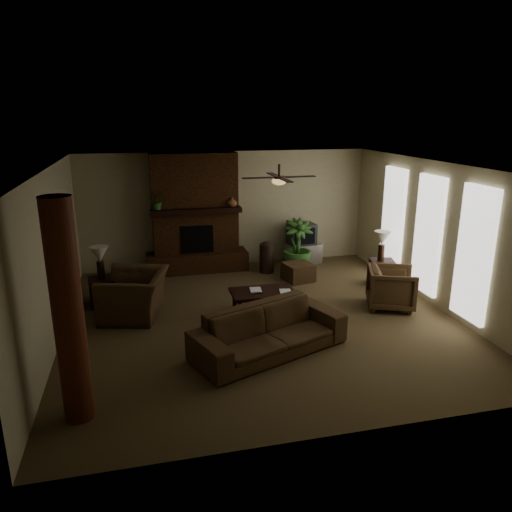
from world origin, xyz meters
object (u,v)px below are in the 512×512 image
object	(u,v)px
floor_vase	(267,255)
side_table_left	(103,291)
side_table_right	(382,272)
sofa	(269,324)
tv_stand	(303,253)
log_column	(68,314)
floor_plant	(297,257)
lamp_left	(100,256)
lamp_right	(382,240)
armchair_right	(391,286)
armchair_left	(134,288)
coffee_table	(263,294)
ottoman	(298,272)

from	to	relation	value
floor_vase	side_table_left	world-z (taller)	floor_vase
side_table_left	side_table_right	world-z (taller)	same
sofa	side_table_right	bearing A→B (deg)	16.12
sofa	tv_stand	bearing A→B (deg)	43.44
sofa	side_table_left	size ratio (longest dim) A/B	4.54
log_column	floor_plant	size ratio (longest dim) A/B	2.19
lamp_left	lamp_right	world-z (taller)	same
armchair_right	side_table_right	bearing A→B (deg)	1.44
floor_plant	floor_vase	bearing A→B (deg)	168.74
log_column	floor_plant	distance (m)	6.70
armchair_left	tv_stand	bearing A→B (deg)	134.95
sofa	coffee_table	world-z (taller)	sofa
log_column	armchair_left	world-z (taller)	log_column
log_column	floor_vase	world-z (taller)	log_column
floor_vase	tv_stand	bearing A→B (deg)	25.41
sofa	armchair_left	bearing A→B (deg)	114.79
armchair_left	side_table_right	distance (m)	5.36
armchair_left	lamp_left	world-z (taller)	lamp_left
armchair_left	floor_plant	size ratio (longest dim) A/B	1.00
side_table_left	lamp_left	world-z (taller)	lamp_left
armchair_left	sofa	bearing A→B (deg)	60.65
armchair_right	floor_vase	world-z (taller)	armchair_right
log_column	lamp_left	size ratio (longest dim) A/B	4.31
armchair_left	ottoman	distance (m)	3.82
lamp_right	sofa	bearing A→B (deg)	-141.65
armchair_left	floor_plant	xyz separation A→B (m)	(3.77, 1.79, -0.20)
tv_stand	lamp_left	size ratio (longest dim) A/B	1.31
lamp_left	side_table_right	distance (m)	5.99
lamp_left	side_table_right	bearing A→B (deg)	-1.81
sofa	lamp_left	bearing A→B (deg)	113.52
coffee_table	floor_plant	bearing A→B (deg)	57.43
side_table_left	lamp_left	bearing A→B (deg)	-126.21
sofa	coffee_table	xyz separation A→B (m)	(0.30, 1.59, -0.12)
ottoman	side_table_right	distance (m)	1.85
floor_plant	lamp_left	xyz separation A→B (m)	(-4.39, -1.08, 0.64)
ottoman	lamp_left	world-z (taller)	lamp_left
log_column	ottoman	bearing A→B (deg)	44.95
sofa	armchair_right	bearing A→B (deg)	2.40
log_column	armchair_right	world-z (taller)	log_column
coffee_table	side_table_right	world-z (taller)	side_table_right
tv_stand	floor_plant	size ratio (longest dim) A/B	0.67
tv_stand	lamp_right	world-z (taller)	lamp_right
ottoman	floor_plant	size ratio (longest dim) A/B	0.47
tv_stand	lamp_left	world-z (taller)	lamp_left
armchair_left	lamp_left	size ratio (longest dim) A/B	1.97
floor_vase	floor_plant	distance (m)	0.73
sofa	side_table_left	xyz separation A→B (m)	(-2.69, 2.70, -0.21)
tv_stand	sofa	bearing A→B (deg)	-122.55
armchair_left	coffee_table	world-z (taller)	armchair_left
floor_plant	lamp_right	xyz separation A→B (m)	(1.53, -1.22, 0.64)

